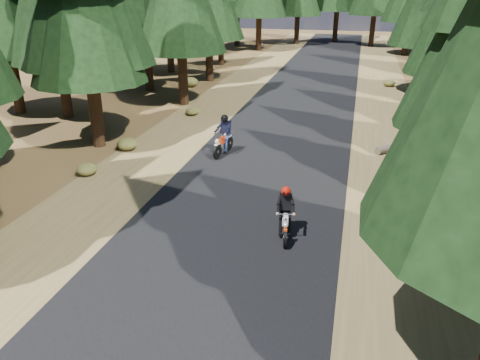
# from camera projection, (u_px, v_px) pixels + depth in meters

# --- Properties ---
(ground) EXTENTS (120.00, 120.00, 0.00)m
(ground) POSITION_uv_depth(u_px,v_px,m) (226.00, 239.00, 12.48)
(ground) COLOR #413117
(ground) RESTS_ON ground
(road) EXTENTS (6.00, 100.00, 0.01)m
(road) POSITION_uv_depth(u_px,v_px,m) (263.00, 171.00, 16.94)
(road) COLOR black
(road) RESTS_ON ground
(shoulder_l) EXTENTS (3.20, 100.00, 0.01)m
(shoulder_l) POSITION_uv_depth(u_px,v_px,m) (146.00, 160.00, 17.97)
(shoulder_l) COLOR brown
(shoulder_l) RESTS_ON ground
(shoulder_r) EXTENTS (3.20, 100.00, 0.01)m
(shoulder_r) POSITION_uv_depth(u_px,v_px,m) (396.00, 184.00, 15.91)
(shoulder_r) COLOR brown
(shoulder_r) RESTS_ON ground
(log_near) EXTENTS (4.22, 4.10, 0.32)m
(log_near) POSITION_uv_depth(u_px,v_px,m) (426.00, 140.00, 19.80)
(log_near) COLOR #4C4233
(log_near) RESTS_ON ground
(understory_shrubs) EXTENTS (15.58, 32.56, 0.63)m
(understory_shrubs) POSITION_uv_depth(u_px,v_px,m) (306.00, 146.00, 18.79)
(understory_shrubs) COLOR #474C1E
(understory_shrubs) RESTS_ON ground
(rider_lead) EXTENTS (0.74, 1.64, 1.41)m
(rider_lead) POSITION_uv_depth(u_px,v_px,m) (285.00, 221.00, 12.40)
(rider_lead) COLOR silver
(rider_lead) RESTS_ON road
(rider_follow) EXTENTS (0.79, 1.83, 1.58)m
(rider_follow) POSITION_uv_depth(u_px,v_px,m) (223.00, 142.00, 18.41)
(rider_follow) COLOR #A52A0B
(rider_follow) RESTS_ON road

